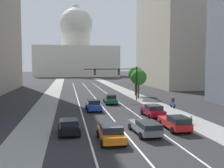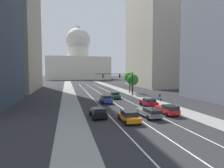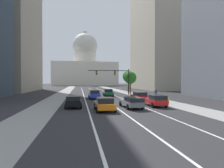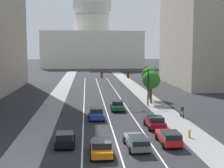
{
  "view_description": "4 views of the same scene",
  "coord_description": "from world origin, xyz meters",
  "views": [
    {
      "loc": [
        -5.16,
        -22.32,
        6.31
      ],
      "look_at": [
        2.55,
        21.64,
        3.01
      ],
      "focal_mm": 40.46,
      "sensor_mm": 36.0,
      "label": 1
    },
    {
      "loc": [
        -9.26,
        -24.54,
        6.38
      ],
      "look_at": [
        1.54,
        20.65,
        3.22
      ],
      "focal_mm": 30.6,
      "sensor_mm": 36.0,
      "label": 2
    },
    {
      "loc": [
        -4.4,
        -22.98,
        3.2
      ],
      "look_at": [
        2.23,
        16.48,
        2.61
      ],
      "focal_mm": 31.31,
      "sensor_mm": 36.0,
      "label": 3
    },
    {
      "loc": [
        -2.97,
        -29.79,
        9.57
      ],
      "look_at": [
        0.96,
        19.08,
        3.98
      ],
      "focal_mm": 51.37,
      "sensor_mm": 36.0,
      "label": 4
    }
  ],
  "objects": [
    {
      "name": "fire_hydrant",
      "position": [
        7.95,
        2.75,
        0.46
      ],
      "size": [
        0.26,
        0.35,
        0.91
      ],
      "color": "yellow",
      "rests_on": "ground"
    },
    {
      "name": "lane_stripe_center",
      "position": [
        0.0,
        25.0,
        0.01
      ],
      "size": [
        0.16,
        90.0,
        0.01
      ],
      "primitive_type": "cube",
      "color": "white",
      "rests_on": "ground"
    },
    {
      "name": "lane_stripe_right",
      "position": [
        3.42,
        25.0,
        0.01
      ],
      "size": [
        0.16,
        90.0,
        0.01
      ],
      "primitive_type": "cube",
      "color": "white",
      "rests_on": "ground"
    },
    {
      "name": "ground_plane",
      "position": [
        0.0,
        40.0,
        0.0
      ],
      "size": [
        400.0,
        400.0,
        0.0
      ],
      "primitive_type": "plane",
      "color": "#2B2B2D"
    },
    {
      "name": "car_red",
      "position": [
        5.12,
        0.49,
        0.77
      ],
      "size": [
        1.97,
        4.59,
        1.47
      ],
      "rotation": [
        0.0,
        0.0,
        1.56
      ],
      "color": "red",
      "rests_on": "ground"
    },
    {
      "name": "lane_stripe_left",
      "position": [
        -3.42,
        25.0,
        0.01
      ],
      "size": [
        0.16,
        90.0,
        0.01
      ],
      "primitive_type": "cube",
      "color": "white",
      "rests_on": "ground"
    },
    {
      "name": "cyclist",
      "position": [
        10.1,
        12.56,
        0.85
      ],
      "size": [
        0.37,
        1.7,
        1.72
      ],
      "rotation": [
        0.0,
        0.0,
        1.59
      ],
      "color": "black",
      "rests_on": "ground"
    },
    {
      "name": "capitol_building",
      "position": [
        0.0,
        127.82,
        14.44
      ],
      "size": [
        47.12,
        26.04,
        41.1
      ],
      "color": "beige",
      "rests_on": "ground"
    },
    {
      "name": "car_orange",
      "position": [
        -1.71,
        -2.14,
        0.76
      ],
      "size": [
        2.08,
        4.26,
        1.44
      ],
      "rotation": [
        0.0,
        0.0,
        1.56
      ],
      "color": "orange",
      "rests_on": "ground"
    },
    {
      "name": "street_tree_mid_right",
      "position": [
        8.75,
        28.45,
        4.46
      ],
      "size": [
        3.1,
        3.1,
        6.04
      ],
      "color": "#51381E",
      "rests_on": "ground"
    },
    {
      "name": "sidewalk_right",
      "position": [
        8.65,
        35.0,
        0.01
      ],
      "size": [
        3.63,
        130.0,
        0.01
      ],
      "primitive_type": "cube",
      "color": "gray",
      "rests_on": "ground"
    },
    {
      "name": "car_blue",
      "position": [
        -1.71,
        12.27,
        0.8
      ],
      "size": [
        2.04,
        4.09,
        1.57
      ],
      "rotation": [
        0.0,
        0.0,
        1.59
      ],
      "color": "#1E389E",
      "rests_on": "ground"
    },
    {
      "name": "car_gray",
      "position": [
        1.72,
        -0.6,
        0.73
      ],
      "size": [
        2.13,
        4.93,
        1.35
      ],
      "rotation": [
        0.0,
        0.0,
        1.61
      ],
      "color": "slate",
      "rests_on": "ground"
    },
    {
      "name": "street_tree_far_right",
      "position": [
        8.12,
        24.1,
        4.04
      ],
      "size": [
        3.07,
        3.07,
        5.6
      ],
      "color": "#51381E",
      "rests_on": "ground"
    },
    {
      "name": "car_green",
      "position": [
        1.71,
        18.42,
        0.78
      ],
      "size": [
        2.08,
        4.7,
        1.51
      ],
      "rotation": [
        0.0,
        0.0,
        1.54
      ],
      "color": "#14512D",
      "rests_on": "ground"
    },
    {
      "name": "car_black",
      "position": [
        -5.12,
        0.91,
        0.75
      ],
      "size": [
        2.04,
        4.15,
        1.45
      ],
      "rotation": [
        0.0,
        0.0,
        1.6
      ],
      "color": "black",
      "rests_on": "ground"
    },
    {
      "name": "car_crimson",
      "position": [
        5.13,
        7.09,
        0.76
      ],
      "size": [
        2.17,
        4.21,
        1.47
      ],
      "rotation": [
        0.0,
        0.0,
        1.59
      ],
      "color": "maroon",
      "rests_on": "ground"
    },
    {
      "name": "traffic_signal_mast",
      "position": [
        3.91,
        21.77,
        4.49
      ],
      "size": [
        9.63,
        0.39,
        6.07
      ],
      "color": "black",
      "rests_on": "ground"
    },
    {
      "name": "sidewalk_left",
      "position": [
        -8.65,
        35.0,
        0.01
      ],
      "size": [
        3.63,
        130.0,
        0.01
      ],
      "primitive_type": "cube",
      "color": "gray",
      "rests_on": "ground"
    }
  ]
}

